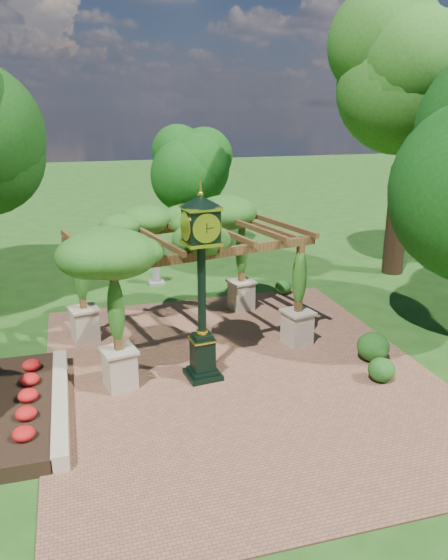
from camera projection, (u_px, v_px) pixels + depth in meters
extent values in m
plane|color=#1E4714|center=(251.00, 393.00, 13.70)|extent=(120.00, 120.00, 0.00)
cube|color=brown|center=(239.00, 374.00, 14.61)|extent=(10.00, 12.00, 0.04)
cube|color=#C6B793|center=(60.00, 402.00, 12.90)|extent=(0.35, 5.00, 0.40)
cube|color=red|center=(20.00, 408.00, 12.67)|extent=(1.50, 5.00, 0.36)
cube|color=black|center=(203.00, 374.00, 14.40)|extent=(0.95, 0.95, 0.13)
cube|color=black|center=(203.00, 354.00, 14.23)|extent=(0.60, 0.60, 0.97)
cube|color=gold|center=(202.00, 339.00, 14.09)|extent=(0.67, 0.67, 0.04)
cylinder|color=black|center=(202.00, 288.00, 13.66)|extent=(0.24, 0.24, 2.47)
cube|color=black|center=(201.00, 225.00, 13.16)|extent=(0.83, 0.83, 0.75)
cylinder|color=white|center=(207.00, 228.00, 12.82)|extent=(0.64, 0.11, 0.65)
cone|color=black|center=(201.00, 201.00, 12.98)|extent=(1.07, 1.07, 0.27)
sphere|color=gold|center=(200.00, 194.00, 12.93)|extent=(0.15, 0.15, 0.15)
cube|color=tan|center=(120.00, 369.00, 13.76)|extent=(0.86, 0.86, 0.99)
cube|color=brown|center=(116.00, 311.00, 13.28)|extent=(0.21, 0.21, 2.03)
cube|color=tan|center=(297.00, 328.00, 16.28)|extent=(0.86, 0.86, 0.99)
cube|color=brown|center=(299.00, 278.00, 15.79)|extent=(0.21, 0.21, 2.03)
cube|color=tan|center=(85.00, 325.00, 16.51)|extent=(0.86, 0.86, 0.99)
cube|color=brown|center=(81.00, 276.00, 16.03)|extent=(0.21, 0.21, 2.03)
cube|color=tan|center=(241.00, 296.00, 19.03)|extent=(0.86, 0.86, 0.99)
cube|color=brown|center=(242.00, 252.00, 18.54)|extent=(0.21, 0.21, 2.03)
cube|color=brown|center=(215.00, 253.00, 14.19)|extent=(6.25, 1.57, 0.24)
cube|color=brown|center=(166.00, 229.00, 16.94)|extent=(6.25, 1.57, 0.24)
ellipsoid|color=#265819|center=(188.00, 230.00, 15.48)|extent=(7.09, 5.27, 1.10)
cube|color=gray|center=(156.00, 282.00, 21.97)|extent=(0.62, 0.62, 0.11)
cylinder|color=gray|center=(156.00, 271.00, 21.82)|extent=(0.32, 0.32, 0.99)
cylinder|color=gray|center=(155.00, 258.00, 21.66)|extent=(0.59, 0.59, 0.06)
ellipsoid|color=#1D5117|center=(381.00, 370.00, 14.12)|extent=(0.86, 0.86, 0.63)
ellipsoid|color=#1C4E15|center=(373.00, 347.00, 15.24)|extent=(1.09, 1.09, 0.81)
ellipsoid|color=#1F5919|center=(283.00, 287.00, 20.62)|extent=(0.73, 0.73, 0.55)
cylinder|color=#342015|center=(195.00, 228.00, 26.04)|extent=(0.58, 0.58, 2.52)
ellipsoid|color=#134310|center=(194.00, 159.00, 25.04)|extent=(3.17, 3.17, 3.97)
cylinder|color=black|center=(397.00, 221.00, 22.76)|extent=(0.86, 0.86, 4.50)
ellipsoid|color=#2C611B|center=(411.00, 72.00, 20.97)|extent=(4.86, 4.86, 7.11)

